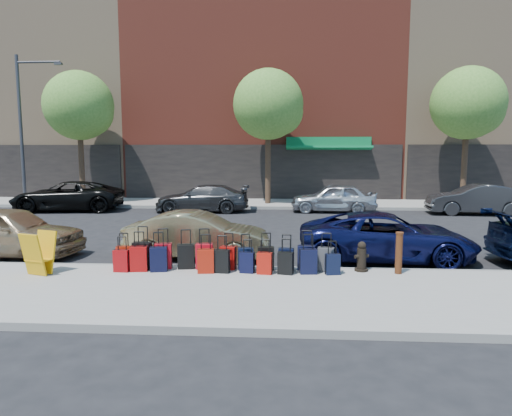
# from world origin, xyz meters

# --- Properties ---
(ground) EXTENTS (120.00, 120.00, 0.00)m
(ground) POSITION_xyz_m (0.00, 0.00, 0.00)
(ground) COLOR black
(ground) RESTS_ON ground
(sidewalk_near) EXTENTS (60.00, 4.00, 0.15)m
(sidewalk_near) POSITION_xyz_m (0.00, -6.50, 0.07)
(sidewalk_near) COLOR gray
(sidewalk_near) RESTS_ON ground
(sidewalk_far) EXTENTS (60.00, 4.00, 0.15)m
(sidewalk_far) POSITION_xyz_m (0.00, 10.00, 0.07)
(sidewalk_far) COLOR gray
(sidewalk_far) RESTS_ON ground
(curb_near) EXTENTS (60.00, 0.08, 0.15)m
(curb_near) POSITION_xyz_m (0.00, -4.48, 0.07)
(curb_near) COLOR gray
(curb_near) RESTS_ON ground
(curb_far) EXTENTS (60.00, 0.08, 0.15)m
(curb_far) POSITION_xyz_m (0.00, 7.98, 0.07)
(curb_far) COLOR gray
(curb_far) RESTS_ON ground
(building_left) EXTENTS (15.00, 12.12, 16.00)m
(building_left) POSITION_xyz_m (-16.00, 17.98, 7.98)
(building_left) COLOR #9C7E60
(building_left) RESTS_ON ground
(building_center) EXTENTS (17.00, 12.85, 20.00)m
(building_center) POSITION_xyz_m (0.00, 17.99, 9.98)
(building_center) COLOR maroon
(building_center) RESTS_ON ground
(building_right) EXTENTS (15.00, 12.12, 18.00)m
(building_right) POSITION_xyz_m (16.00, 17.99, 8.98)
(building_right) COLOR #9C7E60
(building_right) RESTS_ON ground
(tree_left) EXTENTS (3.80, 3.80, 7.27)m
(tree_left) POSITION_xyz_m (-9.86, 9.50, 5.41)
(tree_left) COLOR black
(tree_left) RESTS_ON sidewalk_far
(tree_center) EXTENTS (3.80, 3.80, 7.27)m
(tree_center) POSITION_xyz_m (0.64, 9.50, 5.41)
(tree_center) COLOR black
(tree_center) RESTS_ON sidewalk_far
(tree_right) EXTENTS (3.80, 3.80, 7.27)m
(tree_right) POSITION_xyz_m (11.14, 9.50, 5.41)
(tree_right) COLOR black
(tree_right) RESTS_ON sidewalk_far
(streetlight) EXTENTS (2.59, 0.18, 8.00)m
(streetlight) POSITION_xyz_m (-12.80, 8.80, 4.66)
(streetlight) COLOR #333338
(streetlight) RESTS_ON sidewalk_far
(suitcase_front_0) EXTENTS (0.39, 0.26, 0.86)m
(suitcase_front_0) POSITION_xyz_m (-2.53, -4.79, 0.42)
(suitcase_front_0) COLOR #A61E0A
(suitcase_front_0) RESTS_ON sidewalk_near
(suitcase_front_1) EXTENTS (0.46, 0.28, 1.05)m
(suitcase_front_1) POSITION_xyz_m (-2.04, -4.85, 0.48)
(suitcase_front_1) COLOR black
(suitcase_front_1) RESTS_ON sidewalk_near
(suitcase_front_2) EXTENTS (0.44, 0.28, 0.99)m
(suitcase_front_2) POSITION_xyz_m (-1.54, -4.81, 0.46)
(suitcase_front_2) COLOR #A70A16
(suitcase_front_2) RESTS_ON sidewalk_near
(suitcase_front_3) EXTENTS (0.43, 0.28, 0.97)m
(suitcase_front_3) POSITION_xyz_m (-0.97, -4.79, 0.45)
(suitcase_front_3) COLOR black
(suitcase_front_3) RESTS_ON sidewalk_near
(suitcase_front_4) EXTENTS (0.43, 0.27, 0.99)m
(suitcase_front_4) POSITION_xyz_m (-0.53, -4.77, 0.46)
(suitcase_front_4) COLOR #B30B18
(suitcase_front_4) RESTS_ON sidewalk_near
(suitcase_front_5) EXTENTS (0.40, 0.27, 0.90)m
(suitcase_front_5) POSITION_xyz_m (0.06, -4.77, 0.43)
(suitcase_front_5) COLOR #A50E0A
(suitcase_front_5) RESTS_ON sidewalk_near
(suitcase_front_6) EXTENTS (0.39, 0.25, 0.88)m
(suitcase_front_6) POSITION_xyz_m (0.49, -4.81, 0.43)
(suitcase_front_6) COLOR black
(suitcase_front_6) RESTS_ON sidewalk_near
(suitcase_front_7) EXTENTS (0.38, 0.22, 0.91)m
(suitcase_front_7) POSITION_xyz_m (0.99, -4.80, 0.44)
(suitcase_front_7) COLOR black
(suitcase_front_7) RESTS_ON sidewalk_near
(suitcase_front_8) EXTENTS (0.38, 0.24, 0.88)m
(suitcase_front_8) POSITION_xyz_m (1.47, -4.83, 0.43)
(suitcase_front_8) COLOR black
(suitcase_front_8) RESTS_ON sidewalk_near
(suitcase_front_9) EXTENTS (0.43, 0.28, 0.97)m
(suitcase_front_9) POSITION_xyz_m (1.96, -4.76, 0.45)
(suitcase_front_9) COLOR black
(suitcase_front_9) RESTS_ON sidewalk_near
(suitcase_front_10) EXTENTS (0.41, 0.28, 0.92)m
(suitcase_front_10) POSITION_xyz_m (2.42, -4.83, 0.44)
(suitcase_front_10) COLOR #404045
(suitcase_front_10) RESTS_ON sidewalk_near
(suitcase_back_0) EXTENTS (0.36, 0.22, 0.85)m
(suitcase_back_0) POSITION_xyz_m (-2.45, -5.16, 0.41)
(suitcase_back_0) COLOR maroon
(suitcase_back_0) RESTS_ON sidewalk_near
(suitcase_back_1) EXTENTS (0.43, 0.28, 0.96)m
(suitcase_back_1) POSITION_xyz_m (-2.05, -5.10, 0.45)
(suitcase_back_1) COLOR #920909
(suitcase_back_1) RESTS_ON sidewalk_near
(suitcase_back_2) EXTENTS (0.43, 0.30, 0.95)m
(suitcase_back_2) POSITION_xyz_m (-1.57, -5.09, 0.45)
(suitcase_back_2) COLOR black
(suitcase_back_2) RESTS_ON sidewalk_near
(suitcase_back_4) EXTENTS (0.41, 0.26, 0.92)m
(suitcase_back_4) POSITION_xyz_m (-0.42, -5.15, 0.44)
(suitcase_back_4) COLOR #9A1809
(suitcase_back_4) RESTS_ON sidewalk_near
(suitcase_back_5) EXTENTS (0.39, 0.25, 0.89)m
(suitcase_back_5) POSITION_xyz_m (-0.05, -5.11, 0.43)
(suitcase_back_5) COLOR black
(suitcase_back_5) RESTS_ON sidewalk_near
(suitcase_back_6) EXTENTS (0.36, 0.24, 0.79)m
(suitcase_back_6) POSITION_xyz_m (0.55, -5.08, 0.40)
(suitcase_back_6) COLOR black
(suitcase_back_6) RESTS_ON sidewalk_near
(suitcase_back_7) EXTENTS (0.37, 0.25, 0.82)m
(suitcase_back_7) POSITION_xyz_m (0.97, -5.17, 0.41)
(suitcase_back_7) COLOR #AD140B
(suitcase_back_7) RESTS_ON sidewalk_near
(suitcase_back_8) EXTENTS (0.38, 0.27, 0.84)m
(suitcase_back_8) POSITION_xyz_m (1.46, -5.15, 0.41)
(suitcase_back_8) COLOR black
(suitcase_back_8) RESTS_ON sidewalk_near
(suitcase_back_9) EXTENTS (0.41, 0.26, 0.94)m
(suitcase_back_9) POSITION_xyz_m (1.99, -5.08, 0.44)
(suitcase_back_9) COLOR black
(suitcase_back_9) RESTS_ON sidewalk_near
(suitcase_back_10) EXTENTS (0.36, 0.25, 0.79)m
(suitcase_back_10) POSITION_xyz_m (2.55, -5.11, 0.40)
(suitcase_back_10) COLOR black
(suitcase_back_10) RESTS_ON sidewalk_near
(fire_hydrant) EXTENTS (0.37, 0.32, 0.72)m
(fire_hydrant) POSITION_xyz_m (3.28, -4.74, 0.48)
(fire_hydrant) COLOR black
(fire_hydrant) RESTS_ON sidewalk_near
(bollard) EXTENTS (0.18, 0.18, 0.99)m
(bollard) POSITION_xyz_m (4.11, -4.94, 0.66)
(bollard) COLOR #38190C
(bollard) RESTS_ON sidewalk_near
(display_rack) EXTENTS (0.71, 0.75, 1.00)m
(display_rack) POSITION_xyz_m (-4.27, -5.54, 0.64)
(display_rack) COLOR #DA9B0C
(display_rack) RESTS_ON sidewalk_near
(car_near_0) EXTENTS (4.41, 2.10, 1.46)m
(car_near_0) POSITION_xyz_m (-6.49, -3.18, 0.73)
(car_near_0) COLOR tan
(car_near_0) RESTS_ON ground
(car_near_1) EXTENTS (4.03, 1.53, 1.31)m
(car_near_1) POSITION_xyz_m (-1.01, -3.09, 0.66)
(car_near_1) COLOR #95855B
(car_near_1) RESTS_ON ground
(car_near_2) EXTENTS (4.95, 2.61, 1.33)m
(car_near_2) POSITION_xyz_m (4.25, -2.98, 0.66)
(car_near_2) COLOR #0D113D
(car_near_2) RESTS_ON ground
(car_far_0) EXTENTS (5.67, 3.10, 1.51)m
(car_far_0) POSITION_xyz_m (-9.55, 6.74, 0.75)
(car_far_0) COLOR black
(car_far_0) RESTS_ON ground
(car_far_1) EXTENTS (4.67, 1.97, 1.35)m
(car_far_1) POSITION_xyz_m (-2.68, 6.80, 0.67)
(car_far_1) COLOR #333336
(car_far_1) RESTS_ON ground
(car_far_2) EXTENTS (4.29, 1.94, 1.43)m
(car_far_2) POSITION_xyz_m (3.85, 7.07, 0.71)
(car_far_2) COLOR silver
(car_far_2) RESTS_ON ground
(car_far_3) EXTENTS (4.52, 1.84, 1.46)m
(car_far_3) POSITION_xyz_m (10.53, 6.62, 0.73)
(car_far_3) COLOR #303032
(car_far_3) RESTS_ON ground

